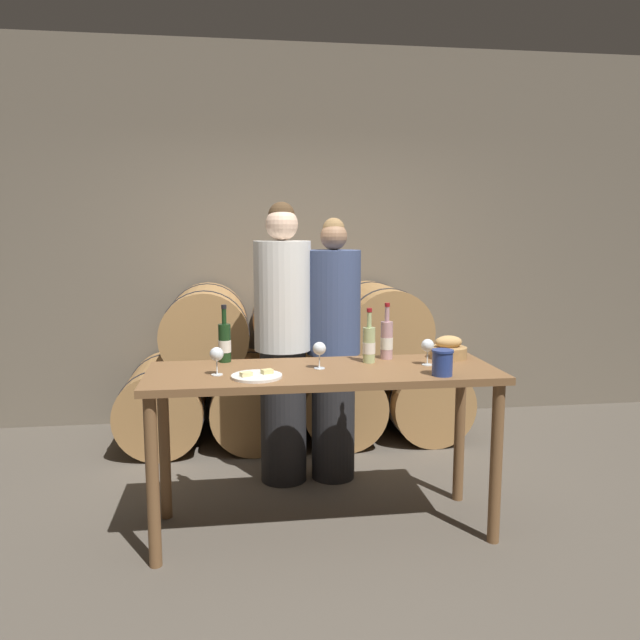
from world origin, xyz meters
TOP-DOWN VIEW (x-y plane):
  - ground_plane at (0.00, 0.00)m, footprint 10.00×10.00m
  - stone_wall_back at (0.00, 2.20)m, footprint 10.00×0.12m
  - barrel_stack at (-0.00, 1.61)m, footprint 2.71×0.95m
  - tasting_table at (0.00, 0.00)m, footprint 1.88×0.66m
  - person_left at (-0.16, 0.73)m, footprint 0.37×0.37m
  - person_right at (0.17, 0.73)m, footprint 0.35×0.35m
  - wine_bottle_red at (-0.53, 0.27)m, footprint 0.07×0.07m
  - wine_bottle_white at (0.28, 0.14)m, footprint 0.07×0.07m
  - wine_bottle_rose at (0.41, 0.23)m, footprint 0.07×0.07m
  - blue_crock at (0.59, -0.23)m, footprint 0.11×0.11m
  - bread_basket at (0.77, 0.20)m, footprint 0.22×0.22m
  - cheese_plate at (-0.36, -0.14)m, footprint 0.26×0.26m
  - wine_glass_far_left at (-0.56, -0.06)m, footprint 0.07×0.07m
  - wine_glass_left at (-0.02, 0.02)m, footprint 0.07×0.07m
  - wine_glass_center at (0.59, 0.03)m, footprint 0.07×0.07m

SIDE VIEW (x-z plane):
  - ground_plane at x=0.00m, z-range 0.00..0.00m
  - barrel_stack at x=0.00m, z-range -0.05..1.18m
  - tasting_table at x=0.00m, z-range 0.33..1.25m
  - person_right at x=0.17m, z-range 0.01..1.75m
  - cheese_plate at x=-0.36m, z-range 0.90..0.94m
  - person_left at x=-0.16m, z-range 0.02..1.85m
  - bread_basket at x=0.77m, z-range 0.90..1.03m
  - blue_crock at x=0.59m, z-range 0.92..1.05m
  - wine_bottle_white at x=0.28m, z-range 0.86..1.17m
  - wine_glass_far_left at x=-0.56m, z-range 0.95..1.09m
  - wine_glass_left at x=-0.02m, z-range 0.95..1.09m
  - wine_glass_center at x=0.59m, z-range 0.95..1.09m
  - wine_bottle_red at x=-0.53m, z-range 0.86..1.19m
  - wine_bottle_rose at x=0.41m, z-range 0.86..1.19m
  - stone_wall_back at x=0.00m, z-range 0.00..3.20m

